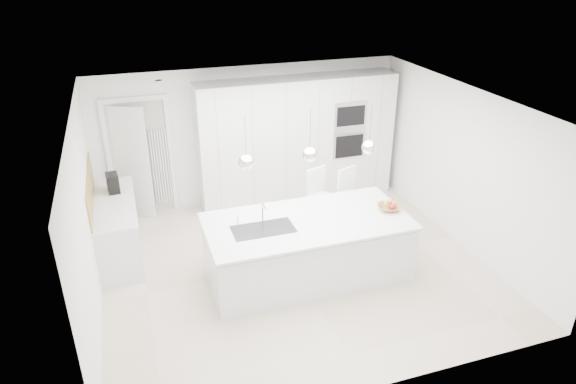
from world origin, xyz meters
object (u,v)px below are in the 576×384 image
object	(u,v)px
bar_stool_left	(319,207)
bar_stool_right	(349,206)
island_base	(308,251)
espresso_machine	(113,183)
fruit_bowl	(389,208)

from	to	relation	value
bar_stool_left	bar_stool_right	xyz separation A→B (m)	(0.50, -0.07, -0.02)
island_base	bar_stool_right	bearing A→B (deg)	39.18
espresso_machine	island_base	bearing A→B (deg)	-41.47
island_base	bar_stool_right	size ratio (longest dim) A/B	2.38
fruit_bowl	island_base	bearing A→B (deg)	178.68
island_base	espresso_machine	world-z (taller)	espresso_machine
fruit_bowl	bar_stool_right	size ratio (longest dim) A/B	0.26
fruit_bowl	bar_stool_left	xyz separation A→B (m)	(-0.71, 0.92, -0.33)
fruit_bowl	bar_stool_left	distance (m)	1.21
bar_stool_left	fruit_bowl	bearing A→B (deg)	-73.17
espresso_machine	bar_stool_left	distance (m)	3.22
island_base	fruit_bowl	size ratio (longest dim) A/B	9.00
bar_stool_right	espresso_machine	bearing A→B (deg)	143.05
island_base	bar_stool_left	distance (m)	1.04
espresso_machine	bar_stool_left	size ratio (longest dim) A/B	0.24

